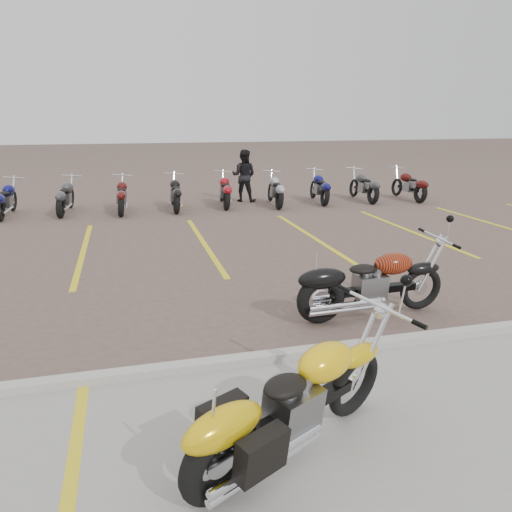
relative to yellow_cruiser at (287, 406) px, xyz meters
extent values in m
plane|color=brown|center=(0.49, 3.70, -0.49)|extent=(100.00, 100.00, 0.00)
cube|color=#9E9B93|center=(0.49, -0.80, -0.49)|extent=(60.00, 5.00, 0.01)
cube|color=#ADAAA3|center=(0.49, 1.70, -0.43)|extent=(60.00, 0.18, 0.12)
torus|color=black|center=(0.80, 0.42, -0.15)|extent=(0.68, 0.43, 0.70)
torus|color=black|center=(-0.68, -0.36, -0.15)|extent=(0.74, 0.51, 0.74)
cube|color=black|center=(0.06, 0.03, -0.08)|extent=(1.30, 0.77, 0.11)
cube|color=slate|center=(0.01, 0.01, -0.02)|extent=(0.55, 0.50, 0.37)
ellipsoid|color=yellow|center=(0.32, 0.17, 0.31)|extent=(0.72, 0.60, 0.32)
ellipsoid|color=black|center=(-0.11, -0.06, 0.27)|extent=(0.50, 0.45, 0.13)
torus|color=black|center=(3.03, 2.73, -0.15)|extent=(0.70, 0.14, 0.69)
torus|color=black|center=(1.38, 2.67, -0.15)|extent=(0.74, 0.21, 0.73)
cube|color=black|center=(2.20, 2.70, -0.09)|extent=(1.39, 0.18, 0.11)
cube|color=slate|center=(2.15, 2.70, -0.02)|extent=(0.46, 0.34, 0.36)
ellipsoid|color=black|center=(2.50, 2.71, 0.30)|extent=(0.63, 0.36, 0.32)
ellipsoid|color=black|center=(2.01, 2.69, 0.25)|extent=(0.43, 0.29, 0.13)
imported|color=black|center=(2.80, 13.33, 0.40)|extent=(1.08, 1.00, 1.79)
camera|label=1|loc=(-1.22, -3.59, 2.40)|focal=35.00mm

